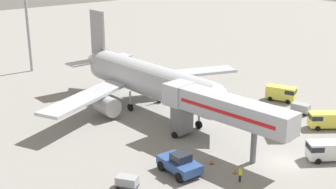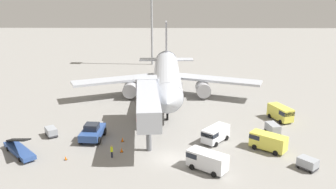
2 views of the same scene
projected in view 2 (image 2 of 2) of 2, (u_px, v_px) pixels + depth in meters
The scene contains 16 objects.
ground_plane at pixel (169, 159), 45.14m from camera, with size 300.00×300.00×0.00m, color gray.
airplane_at_gate at pixel (167, 76), 67.93m from camera, with size 36.90×34.27×13.63m.
jet_bridge at pixel (147, 100), 51.03m from camera, with size 4.82×18.37×7.09m.
pushback_tug at pixel (92, 132), 50.53m from camera, with size 3.19×5.29×2.45m.
belt_loader_truck at pixel (19, 149), 46.06m from camera, with size 5.90×6.09×3.24m.
service_van_far_left at pixel (215, 134), 49.71m from camera, with size 4.39×4.74×2.14m.
service_van_far_center at pixel (206, 160), 42.09m from camera, with size 5.05×4.43×2.27m.
service_van_outer_right at pixel (267, 141), 47.27m from camera, with size 4.87×4.41×2.24m.
service_van_far_right at pixel (281, 113), 57.70m from camera, with size 3.42×5.00×2.35m.
baggage_cart_rear_right at pixel (273, 128), 52.63m from camera, with size 1.86×2.84×1.54m.
baggage_cart_mid_center at pixel (51, 131), 51.74m from camera, with size 2.31×2.57×1.30m.
baggage_cart_rear_left at pixel (308, 163), 42.32m from camera, with size 2.54×2.62×1.40m.
ground_crew_worker_foreground at pixel (112, 151), 45.21m from camera, with size 0.46×0.46×1.71m.
safety_cone_alpha at pixel (122, 140), 50.01m from camera, with size 0.41×0.41×0.63m.
safety_cone_bravo at pixel (66, 158), 44.73m from camera, with size 0.34×0.34×0.53m.
safety_cone_charlie at pixel (122, 150), 46.84m from camera, with size 0.42×0.42×0.64m.
Camera 2 is at (0.30, -40.84, 20.87)m, focal length 38.08 mm.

